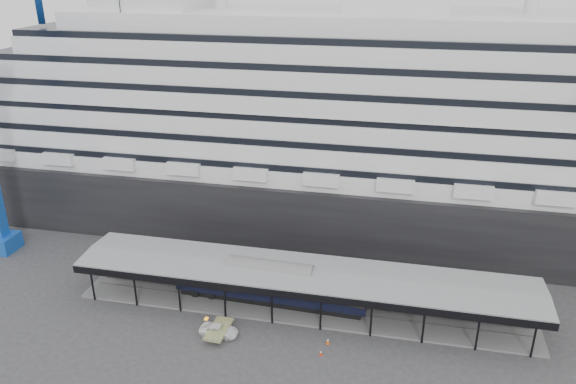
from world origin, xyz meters
name	(u,v)px	position (x,y,z in m)	size (l,w,h in m)	color
ground	(294,331)	(0.00, 0.00, 0.00)	(200.00, 200.00, 0.00)	#333335
cruise_ship	(337,108)	(0.05, 32.00, 18.35)	(130.00, 30.00, 43.90)	black
platform_canopy	(303,290)	(0.00, 5.00, 2.36)	(56.00, 9.18, 5.30)	slate
port_truck	(219,330)	(-8.31, -2.56, 0.62)	(2.04, 4.43, 1.23)	white
pullman_carriage	(270,283)	(-4.12, 5.00, 2.85)	(24.18, 3.94, 23.65)	black
traffic_cone_left	(228,335)	(-7.20, -2.78, 0.37)	(0.43, 0.43, 0.74)	#DA4C0C
traffic_cone_mid	(321,353)	(3.67, -3.61, 0.33)	(0.36, 0.36, 0.66)	red
traffic_cone_right	(328,341)	(4.13, -1.52, 0.38)	(0.46, 0.46, 0.76)	#E1530C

